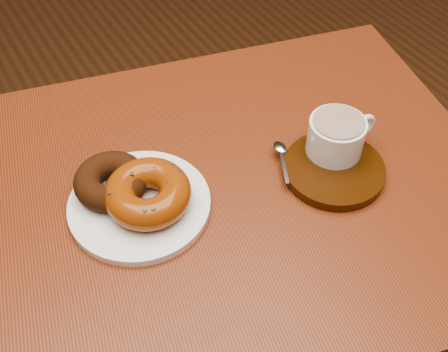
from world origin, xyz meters
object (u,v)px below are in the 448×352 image
saucer (334,170)px  donut_plate (140,205)px  coffee_cup (337,135)px  cafe_table (214,240)px

saucer → donut_plate: bearing=162.0°
donut_plate → coffee_cup: size_ratio=1.80×
cafe_table → saucer: size_ratio=6.46×
cafe_table → donut_plate: bearing=180.0°
saucer → coffee_cup: (0.02, 0.03, 0.04)m
donut_plate → cafe_table: bearing=-13.4°
donut_plate → coffee_cup: (0.31, -0.06, 0.04)m
donut_plate → saucer: bearing=-18.0°
donut_plate → saucer: size_ratio=1.34×
coffee_cup → saucer: bearing=-122.1°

